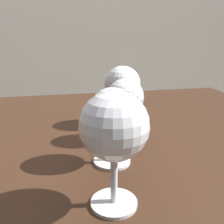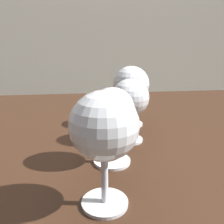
{
  "view_description": "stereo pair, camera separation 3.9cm",
  "coord_description": "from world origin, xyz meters",
  "px_view_note": "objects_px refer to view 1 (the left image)",
  "views": [
    {
      "loc": [
        0.02,
        -0.55,
        0.96
      ],
      "look_at": [
        0.1,
        -0.18,
        0.85
      ],
      "focal_mm": 38.64,
      "sensor_mm": 36.0,
      "label": 1
    },
    {
      "loc": [
        0.05,
        -0.55,
        0.96
      ],
      "look_at": [
        0.1,
        -0.18,
        0.85
      ],
      "focal_mm": 38.64,
      "sensor_mm": 36.0,
      "label": 2
    }
  ],
  "objects_px": {
    "wine_glass_chardonnay": "(112,112)",
    "wine_glass_merlot": "(125,99)",
    "wine_glass_pinot": "(114,128)",
    "wine_glass_white": "(122,85)"
  },
  "relations": [
    {
      "from": "wine_glass_merlot",
      "to": "wine_glass_white",
      "type": "height_order",
      "value": "wine_glass_white"
    },
    {
      "from": "wine_glass_pinot",
      "to": "wine_glass_white",
      "type": "relative_size",
      "value": 1.02
    },
    {
      "from": "wine_glass_chardonnay",
      "to": "wine_glass_merlot",
      "type": "xyz_separation_m",
      "value": [
        0.05,
        0.09,
        -0.0
      ]
    },
    {
      "from": "wine_glass_pinot",
      "to": "wine_glass_white",
      "type": "distance_m",
      "value": 0.31
    },
    {
      "from": "wine_glass_pinot",
      "to": "wine_glass_chardonnay",
      "type": "relative_size",
      "value": 1.13
    },
    {
      "from": "wine_glass_pinot",
      "to": "wine_glass_chardonnay",
      "type": "xyz_separation_m",
      "value": [
        0.02,
        0.11,
        -0.02
      ]
    },
    {
      "from": "wine_glass_pinot",
      "to": "wine_glass_chardonnay",
      "type": "height_order",
      "value": "wine_glass_pinot"
    },
    {
      "from": "wine_glass_merlot",
      "to": "wine_glass_white",
      "type": "relative_size",
      "value": 0.9
    },
    {
      "from": "wine_glass_pinot",
      "to": "wine_glass_white",
      "type": "bearing_deg",
      "value": 73.17
    },
    {
      "from": "wine_glass_chardonnay",
      "to": "wine_glass_white",
      "type": "xyz_separation_m",
      "value": [
        0.07,
        0.19,
        0.01
      ]
    }
  ]
}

